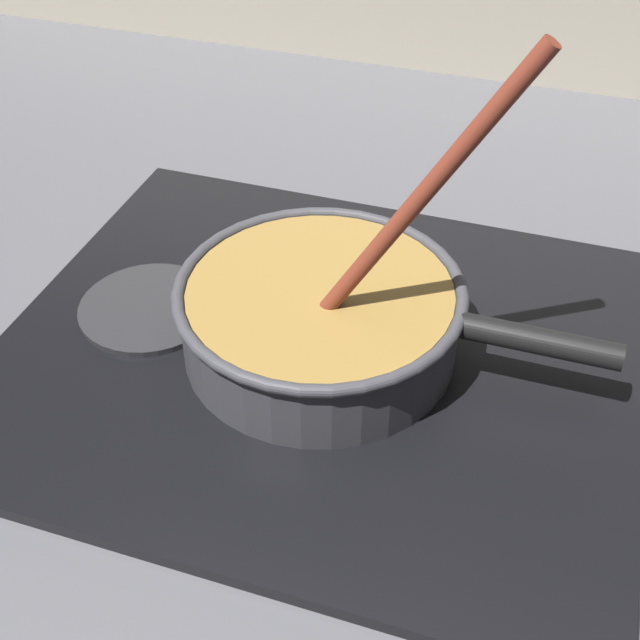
# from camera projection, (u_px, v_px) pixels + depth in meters

# --- Properties ---
(ground) EXTENTS (2.40, 1.60, 0.04)m
(ground) POSITION_uv_depth(u_px,v_px,m) (318.00, 515.00, 0.65)
(ground) COLOR #4C4C51
(hob_plate) EXTENTS (0.56, 0.48, 0.01)m
(hob_plate) POSITION_uv_depth(u_px,v_px,m) (320.00, 353.00, 0.76)
(hob_plate) COLOR black
(hob_plate) RESTS_ON ground
(burner_ring) EXTENTS (0.16, 0.16, 0.01)m
(burner_ring) POSITION_uv_depth(u_px,v_px,m) (320.00, 344.00, 0.75)
(burner_ring) COLOR #592D0C
(burner_ring) RESTS_ON hob_plate
(spare_burner) EXTENTS (0.13, 0.13, 0.01)m
(spare_burner) POSITION_uv_depth(u_px,v_px,m) (149.00, 308.00, 0.79)
(spare_burner) COLOR #262628
(spare_burner) RESTS_ON hob_plate
(cooking_pan) EXTENTS (0.37, 0.25, 0.30)m
(cooking_pan) POSITION_uv_depth(u_px,v_px,m) (322.00, 315.00, 0.73)
(cooking_pan) COLOR #38383D
(cooking_pan) RESTS_ON hob_plate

